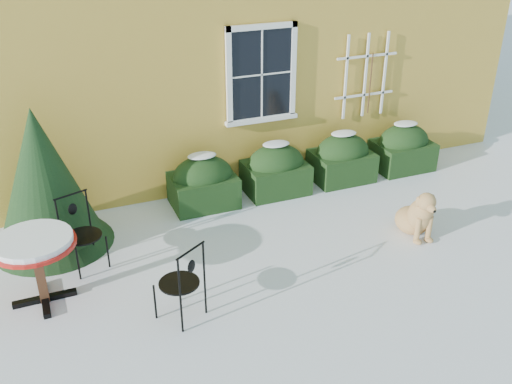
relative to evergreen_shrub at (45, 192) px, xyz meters
name	(u,v)px	position (x,y,z in m)	size (l,w,h in m)	color
ground	(285,285)	(2.71, -2.22, -0.84)	(80.00, 80.00, 0.00)	white
hedge_row	(310,164)	(4.36, 0.33, -0.44)	(4.95, 0.80, 0.91)	black
evergreen_shrub	(45,192)	(0.00, 0.00, 0.00)	(1.73, 1.73, 2.09)	black
bistro_table	(35,249)	(-0.23, -1.38, -0.07)	(1.00, 1.00, 0.93)	black
patio_chair_near	(182,282)	(1.31, -2.35, -0.33)	(0.63, 0.62, 1.02)	black
patio_chair_far	(81,232)	(0.36, -0.75, -0.32)	(0.59, 0.58, 1.04)	black
dog	(418,216)	(5.07, -1.82, -0.52)	(0.57, 0.88, 0.81)	tan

